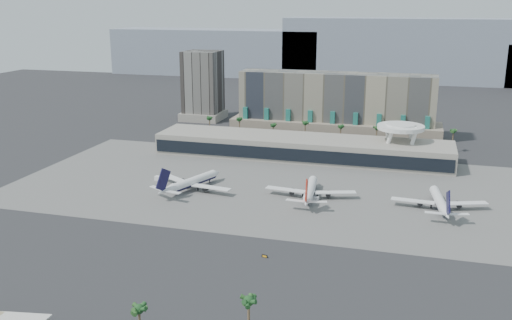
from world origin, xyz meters
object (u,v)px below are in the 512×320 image
(service_vehicle_a, at_px, (160,178))
(airliner_right, at_px, (440,201))
(airliner_centre, at_px, (310,190))
(airliner_left, at_px, (191,182))
(taxiway_sign, at_px, (265,256))
(service_vehicle_b, at_px, (314,199))

(service_vehicle_a, bearing_deg, airliner_right, -0.57)
(service_vehicle_a, bearing_deg, airliner_centre, -2.50)
(airliner_left, xyz_separation_m, taxiway_sign, (53.58, -63.51, -3.39))
(service_vehicle_b, xyz_separation_m, taxiway_sign, (-6.38, -64.04, -0.47))
(airliner_centre, distance_m, taxiway_sign, 67.45)
(airliner_left, relative_size, taxiway_sign, 19.54)
(service_vehicle_a, distance_m, service_vehicle_b, 81.47)
(airliner_centre, bearing_deg, airliner_right, -4.64)
(service_vehicle_a, bearing_deg, service_vehicle_b, -4.64)
(airliner_left, distance_m, taxiway_sign, 83.17)
(airliner_right, distance_m, service_vehicle_a, 135.58)
(airliner_right, xyz_separation_m, taxiway_sign, (-60.84, -67.98, -3.24))
(service_vehicle_a, relative_size, service_vehicle_b, 1.27)
(service_vehicle_a, distance_m, taxiway_sign, 104.09)
(airliner_centre, xyz_separation_m, service_vehicle_a, (-78.32, 5.28, -2.64))
(service_vehicle_b, distance_m, taxiway_sign, 64.35)
(service_vehicle_b, bearing_deg, airliner_centre, 143.42)
(service_vehicle_b, height_order, taxiway_sign, service_vehicle_b)
(service_vehicle_a, bearing_deg, airliner_left, -21.87)
(airliner_left, xyz_separation_m, airliner_centre, (57.26, 3.76, -0.09))
(airliner_right, bearing_deg, taxiway_sign, -139.49)
(airliner_right, bearing_deg, service_vehicle_a, 170.41)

